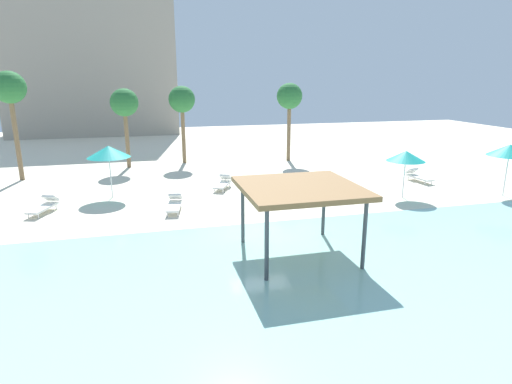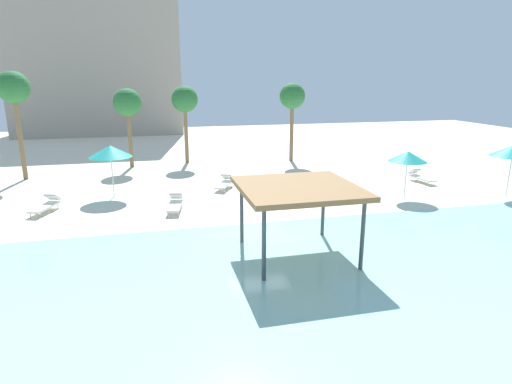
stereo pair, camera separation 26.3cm
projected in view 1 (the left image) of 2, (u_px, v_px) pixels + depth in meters
name	position (u px, v px, depth m)	size (l,w,h in m)	color
ground_plane	(264.00, 236.00, 17.20)	(80.00, 80.00, 0.00)	beige
lagoon_water	(312.00, 299.00, 12.29)	(44.00, 13.50, 0.04)	#99D1C6
shade_pavilion	(300.00, 190.00, 14.72)	(4.00, 4.00, 2.58)	#42474C
beach_umbrella_teal_1	(109.00, 152.00, 22.17)	(2.21, 2.21, 2.75)	silver
beach_umbrella_teal_2	(406.00, 156.00, 22.19)	(1.97, 1.97, 2.50)	silver
beach_umbrella_teal_3	(510.00, 150.00, 22.43)	(2.21, 2.21, 2.78)	silver
lounge_chair_0	(44.00, 206.00, 20.12)	(1.23, 1.99, 0.74)	white
lounge_chair_1	(418.00, 176.00, 26.18)	(0.83, 1.96, 0.74)	white
lounge_chair_2	(223.00, 183.00, 24.47)	(1.37, 1.97, 0.74)	white
lounge_chair_3	(174.00, 204.00, 20.39)	(0.92, 1.97, 0.74)	white
palm_tree_0	(124.00, 104.00, 29.20)	(1.90, 1.90, 5.46)	brown
palm_tree_1	(9.00, 90.00, 25.19)	(1.90, 1.90, 6.56)	brown
palm_tree_2	(289.00, 98.00, 31.63)	(1.90, 1.90, 5.79)	brown
palm_tree_3	(182.00, 101.00, 30.76)	(1.90, 1.90, 5.60)	brown
hotel_block_0	(92.00, 55.00, 47.29)	(17.62, 8.95, 17.17)	#9E9384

